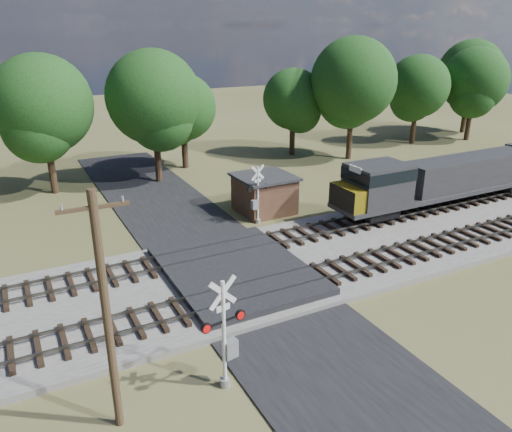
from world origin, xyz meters
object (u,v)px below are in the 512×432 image
crossing_signal_far (257,200)px  equipment_shed (264,193)px  crossing_signal_near (226,342)px  utility_pole (106,310)px

crossing_signal_far → equipment_shed: 2.47m
crossing_signal_far → equipment_shed: (1.58, 1.86, -0.34)m
crossing_signal_near → equipment_shed: crossing_signal_near is taller
utility_pole → crossing_signal_near: bearing=3.6°
crossing_signal_near → utility_pole: 4.74m
crossing_signal_near → equipment_shed: bearing=48.1°
crossing_signal_far → equipment_shed: bearing=-138.0°
crossing_signal_near → crossing_signal_far: bearing=49.2°
crossing_signal_far → crossing_signal_near: bearing=51.0°
crossing_signal_far → equipment_shed: size_ratio=1.01×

